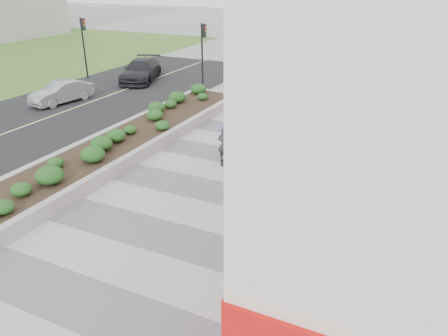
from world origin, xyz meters
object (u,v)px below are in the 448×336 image
at_px(planter, 126,140).
at_px(traffic_signal_near, 203,47).
at_px(skateboarder, 224,145).
at_px(car_dark, 141,70).
at_px(traffic_signal_far, 84,39).
at_px(car_silver, 61,92).

height_order(planter, traffic_signal_near, traffic_signal_near).
xyz_separation_m(skateboarder, car_dark, (-11.53, 10.58, -0.08)).
xyz_separation_m(traffic_signal_far, skateboarder, (15.48, -9.60, -1.95)).
height_order(planter, skateboarder, skateboarder).
height_order(planter, car_silver, car_silver).
bearing_deg(planter, traffic_signal_far, 137.54).
bearing_deg(car_dark, car_silver, -117.87).
bearing_deg(skateboarder, planter, 167.36).
height_order(car_silver, car_dark, car_dark).
height_order(traffic_signal_near, traffic_signal_far, same).
xyz_separation_m(traffic_signal_near, traffic_signal_far, (-9.20, -0.50, 0.00)).
distance_m(traffic_signal_far, skateboarder, 18.32).
relative_size(traffic_signal_near, traffic_signal_far, 1.00).
relative_size(traffic_signal_far, skateboarder, 2.63).
xyz_separation_m(skateboarder, car_silver, (-12.47, 3.94, -0.19)).
xyz_separation_m(planter, traffic_signal_far, (-10.93, 10.00, 2.34)).
distance_m(planter, car_silver, 9.04).
height_order(traffic_signal_near, car_dark, traffic_signal_near).
distance_m(planter, skateboarder, 4.58).
distance_m(skateboarder, car_dark, 15.65).
xyz_separation_m(traffic_signal_near, car_silver, (-6.19, -6.16, -2.14)).
bearing_deg(traffic_signal_near, car_dark, 174.79).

